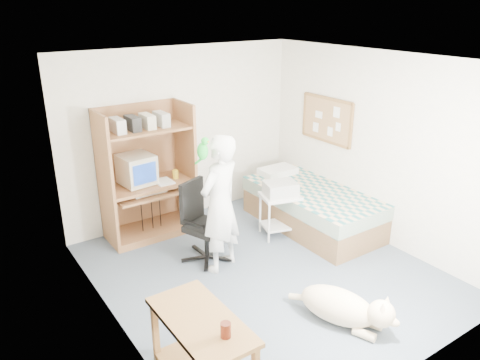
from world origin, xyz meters
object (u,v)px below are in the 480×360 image
(bed, at_px, (311,207))
(office_chair, at_px, (203,232))
(computer_hutch, at_px, (147,178))
(printer_cart, at_px, (280,208))
(dog, at_px, (344,307))
(side_desk, at_px, (202,346))
(person, at_px, (220,204))

(bed, distance_m, office_chair, 1.74)
(computer_hutch, height_order, printer_cart, computer_hutch)
(dog, bearing_deg, side_desk, 158.43)
(side_desk, xyz_separation_m, printer_cart, (2.30, 1.85, -0.09))
(side_desk, height_order, office_chair, office_chair)
(office_chair, bearing_deg, person, -97.97)
(office_chair, bearing_deg, printer_cart, -23.54)
(bed, bearing_deg, computer_hutch, 150.71)
(computer_hutch, bearing_deg, bed, -29.29)
(side_desk, relative_size, person, 0.60)
(side_desk, xyz_separation_m, person, (1.18, 1.60, 0.35))
(person, distance_m, printer_cart, 1.22)
(side_desk, bearing_deg, printer_cart, 38.90)
(office_chair, bearing_deg, dog, -95.84)
(bed, xyz_separation_m, office_chair, (-1.74, 0.09, 0.07))
(bed, distance_m, person, 1.77)
(office_chair, distance_m, person, 0.57)
(computer_hutch, distance_m, printer_cart, 1.86)
(printer_cart, bearing_deg, bed, 12.83)
(computer_hutch, relative_size, office_chair, 1.78)
(side_desk, distance_m, office_chair, 2.21)
(side_desk, distance_m, dog, 1.66)
(office_chair, bearing_deg, bed, -23.93)
(computer_hutch, bearing_deg, person, -76.09)
(computer_hutch, height_order, bed, computer_hutch)
(bed, bearing_deg, dog, -123.86)
(person, relative_size, dog, 1.50)
(bed, bearing_deg, person, -172.75)
(office_chair, xyz_separation_m, person, (0.07, -0.30, 0.48))
(person, height_order, dog, person)
(bed, relative_size, person, 1.20)
(bed, relative_size, dog, 1.80)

